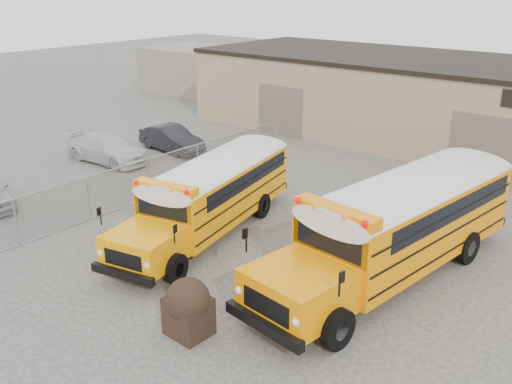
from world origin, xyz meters
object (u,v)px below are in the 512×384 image
Objects in this scene: school_bus_left at (278,151)px; car_white at (107,149)px; school_bus_right at (496,172)px; car_dark at (172,139)px; tarp_bundle at (188,306)px.

car_white is (-8.93, -2.86, -0.91)m from school_bus_left.
school_bus_right is at bearing -78.70° from car_white.
car_dark is (-16.67, -1.74, -1.17)m from school_bus_right.
tarp_bundle is 17.51m from car_dark.
tarp_bundle is at bearing -104.75° from school_bus_right.
school_bus_left is 9.18m from school_bus_right.
tarp_bundle reaches higher than car_white.
school_bus_left is 12.21m from tarp_bundle.
school_bus_right is (8.87, 2.34, 0.25)m from school_bus_left.
school_bus_left is at bearing -165.23° from school_bus_right.
car_dark is at bearing -174.05° from school_bus_right.
tarp_bundle is at bearing -124.41° from car_white.
school_bus_left is 0.87× the size of school_bus_right.
tarp_bundle is 0.34× the size of car_white.
car_dark is at bearing -23.03° from car_white.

